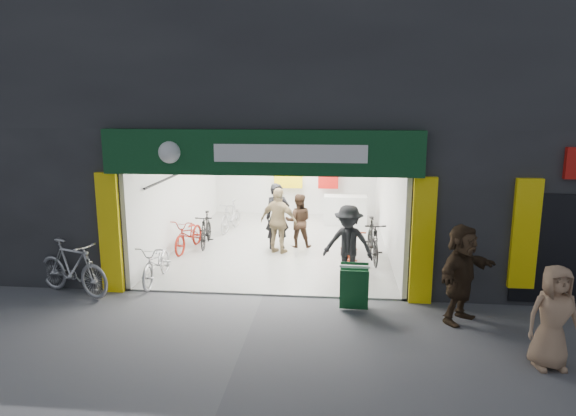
# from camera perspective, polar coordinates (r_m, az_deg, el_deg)

# --- Properties ---
(ground) EXTENTS (60.00, 60.00, 0.00)m
(ground) POSITION_cam_1_polar(r_m,az_deg,el_deg) (11.04, -2.83, -9.71)
(ground) COLOR #56565B
(ground) RESTS_ON ground
(building) EXTENTS (17.00, 10.27, 8.00)m
(building) POSITION_cam_1_polar(r_m,az_deg,el_deg) (15.17, 3.33, 12.77)
(building) COLOR #232326
(building) RESTS_ON ground
(bike_left_front) EXTENTS (0.66, 1.79, 0.93)m
(bike_left_front) POSITION_cam_1_polar(r_m,az_deg,el_deg) (12.04, -14.34, -5.89)
(bike_left_front) COLOR #AEADB2
(bike_left_front) RESTS_ON ground
(bike_left_midfront) EXTENTS (0.61, 1.66, 0.98)m
(bike_left_midfront) POSITION_cam_1_polar(r_m,az_deg,el_deg) (14.67, -9.11, -2.40)
(bike_left_midfront) COLOR black
(bike_left_midfront) RESTS_ON ground
(bike_left_midback) EXTENTS (0.81, 1.83, 0.93)m
(bike_left_midback) POSITION_cam_1_polar(r_m,az_deg,el_deg) (14.34, -10.94, -2.90)
(bike_left_midback) COLOR maroon
(bike_left_midback) RESTS_ON ground
(bike_left_back) EXTENTS (0.73, 1.69, 0.98)m
(bike_left_back) POSITION_cam_1_polar(r_m,az_deg,el_deg) (16.26, -6.37, -0.93)
(bike_left_back) COLOR #A8A8AD
(bike_left_back) RESTS_ON ground
(bike_right_front) EXTENTS (0.65, 1.87, 1.11)m
(bike_right_front) POSITION_cam_1_polar(r_m,az_deg,el_deg) (13.33, 9.40, -3.57)
(bike_right_front) COLOR black
(bike_right_front) RESTS_ON ground
(bike_right_mid) EXTENTS (0.77, 1.96, 1.01)m
(bike_right_mid) POSITION_cam_1_polar(r_m,az_deg,el_deg) (12.91, 6.91, -4.22)
(bike_right_mid) COLOR maroon
(bike_right_mid) RESTS_ON ground
(bike_right_back) EXTENTS (0.76, 1.67, 0.97)m
(bike_right_back) POSITION_cam_1_polar(r_m,az_deg,el_deg) (14.49, 6.49, -2.52)
(bike_right_back) COLOR #B8B8BD
(bike_right_back) RESTS_ON ground
(parked_bike) EXTENTS (2.06, 1.24, 1.19)m
(parked_bike) POSITION_cam_1_polar(r_m,az_deg,el_deg) (11.83, -22.81, -6.11)
(parked_bike) COLOR #AFAEB3
(parked_bike) RESTS_ON ground
(customer_a) EXTENTS (0.79, 0.65, 1.86)m
(customer_a) POSITION_cam_1_polar(r_m,az_deg,el_deg) (14.09, -1.18, -1.00)
(customer_a) COLOR black
(customer_a) RESTS_ON ground
(customer_b) EXTENTS (0.79, 0.64, 1.54)m
(customer_b) POSITION_cam_1_polar(r_m,az_deg,el_deg) (14.32, 1.17, -1.46)
(customer_b) COLOR #3B271B
(customer_b) RESTS_ON ground
(customer_c) EXTENTS (1.27, 0.91, 1.77)m
(customer_c) POSITION_cam_1_polar(r_m,az_deg,el_deg) (11.69, 6.71, -3.97)
(customer_c) COLOR black
(customer_c) RESTS_ON ground
(customer_d) EXTENTS (1.15, 0.78, 1.81)m
(customer_d) POSITION_cam_1_polar(r_m,az_deg,el_deg) (13.66, -1.03, -1.51)
(customer_d) COLOR #988158
(customer_d) RESTS_ON ground
(pedestrian_near) EXTENTS (0.85, 0.60, 1.64)m
(pedestrian_near) POSITION_cam_1_polar(r_m,az_deg,el_deg) (8.93, 27.39, -10.73)
(pedestrian_near) COLOR #9B765A
(pedestrian_near) RESTS_ON ground
(pedestrian_far) EXTENTS (1.56, 1.66, 1.86)m
(pedestrian_far) POSITION_cam_1_polar(r_m,az_deg,el_deg) (10.04, 18.69, -6.91)
(pedestrian_far) COLOR #352518
(pedestrian_far) RESTS_ON ground
(sandwich_board) EXTENTS (0.59, 0.59, 0.87)m
(sandwich_board) POSITION_cam_1_polar(r_m,az_deg,el_deg) (10.30, 7.35, -8.57)
(sandwich_board) COLOR #10431F
(sandwich_board) RESTS_ON ground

